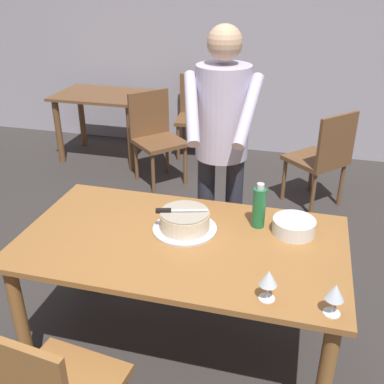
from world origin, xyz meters
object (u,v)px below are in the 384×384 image
(cake_on_platter, at_px, (185,221))
(background_table, at_px, (103,108))
(main_dining_table, at_px, (182,256))
(wine_glass_far, at_px, (335,293))
(background_chair_1, at_px, (323,156))
(person_cutting_cake, at_px, (222,137))
(cake_knife, at_px, (171,211))
(background_chair_0, at_px, (156,134))
(water_bottle, at_px, (259,207))
(background_chair_2, at_px, (197,112))
(wine_glass_near, at_px, (268,279))
(plate_stack, at_px, (294,226))

(cake_on_platter, xyz_separation_m, background_table, (-1.65, 2.53, -0.22))
(main_dining_table, relative_size, background_table, 1.65)
(wine_glass_far, distance_m, background_chair_1, 2.41)
(person_cutting_cake, height_order, background_chair_1, person_cutting_cake)
(main_dining_table, bearing_deg, wine_glass_far, -26.90)
(main_dining_table, xyz_separation_m, cake_knife, (-0.08, 0.08, 0.22))
(cake_on_platter, height_order, background_chair_0, background_chair_0)
(water_bottle, xyz_separation_m, background_chair_2, (-1.03, 2.78, -0.37))
(water_bottle, relative_size, person_cutting_cake, 0.15)
(wine_glass_near, bearing_deg, water_bottle, 100.91)
(cake_knife, xyz_separation_m, background_chair_0, (-0.81, 2.10, -0.37))
(background_chair_2, bearing_deg, wine_glass_near, -71.20)
(cake_on_platter, distance_m, person_cutting_cake, 0.64)
(person_cutting_cake, xyz_separation_m, background_table, (-1.73, 1.96, -0.50))
(cake_on_platter, xyz_separation_m, background_chair_1, (0.73, 1.91, -0.31))
(main_dining_table, distance_m, background_table, 3.11)
(wine_glass_near, relative_size, background_chair_1, 0.16)
(cake_knife, bearing_deg, background_chair_0, 111.15)
(wine_glass_far, bearing_deg, plate_stack, 107.79)
(main_dining_table, relative_size, background_chair_1, 1.84)
(water_bottle, height_order, background_chair_1, water_bottle)
(wine_glass_near, height_order, person_cutting_cake, person_cutting_cake)
(cake_on_platter, distance_m, background_chair_1, 2.07)
(cake_on_platter, xyz_separation_m, cake_knife, (-0.07, -0.02, 0.06))
(background_table, distance_m, background_chair_2, 1.06)
(plate_stack, bearing_deg, water_bottle, 171.93)
(person_cutting_cake, relative_size, background_table, 1.72)
(wine_glass_far, bearing_deg, main_dining_table, 153.10)
(background_chair_0, xyz_separation_m, background_chair_2, (0.22, 0.83, 0.00))
(main_dining_table, height_order, plate_stack, plate_stack)
(water_bottle, height_order, background_chair_2, water_bottle)
(main_dining_table, xyz_separation_m, background_chair_1, (0.72, 2.01, -0.15))
(water_bottle, xyz_separation_m, background_table, (-2.02, 2.39, -0.29))
(water_bottle, bearing_deg, background_chair_0, 122.74)
(water_bottle, relative_size, background_chair_2, 0.28)
(plate_stack, xyz_separation_m, person_cutting_cake, (-0.48, 0.46, 0.29))
(background_chair_0, relative_size, background_chair_1, 1.00)
(background_table, xyz_separation_m, background_chair_2, (0.99, 0.38, -0.09))
(cake_on_platter, height_order, wine_glass_near, wine_glass_near)
(main_dining_table, xyz_separation_m, water_bottle, (0.36, 0.24, 0.22))
(wine_glass_far, relative_size, background_chair_0, 0.16)
(water_bottle, xyz_separation_m, background_chair_0, (-1.25, 1.94, -0.37))
(plate_stack, relative_size, background_table, 0.22)
(cake_on_platter, relative_size, cake_knife, 1.28)
(cake_on_platter, bearing_deg, person_cutting_cake, 82.61)
(water_bottle, bearing_deg, cake_knife, -160.10)
(wine_glass_near, xyz_separation_m, background_chair_0, (-1.36, 2.53, -0.36))
(background_table, height_order, background_chair_2, background_chair_2)
(plate_stack, distance_m, background_table, 3.28)
(background_chair_1, bearing_deg, background_table, 165.45)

